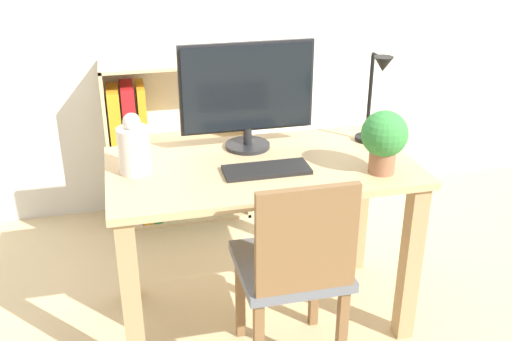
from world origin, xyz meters
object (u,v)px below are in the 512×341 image
desk_lamp (376,91)px  vase (134,147)px  monitor (247,91)px  bookshelf (153,150)px  chair (295,266)px  keyboard (267,170)px  potted_plant (384,138)px

desk_lamp → vase: bearing=-177.4°
monitor → bookshelf: size_ratio=0.61×
monitor → chair: size_ratio=0.66×
chair → monitor: bearing=88.4°
keyboard → vase: vase is taller
potted_plant → vase: bearing=166.6°
keyboard → vase: 0.52m
vase → desk_lamp: (1.00, 0.04, 0.14)m
vase → desk_lamp: 1.01m
monitor → vase: 0.52m
potted_plant → chair: (-0.39, -0.15, -0.42)m
desk_lamp → bookshelf: bearing=133.4°
vase → bookshelf: (0.12, 0.98, -0.42)m
monitor → chair: monitor is taller
desk_lamp → chair: 0.81m
desk_lamp → keyboard: bearing=-162.5°
monitor → desk_lamp: (0.52, -0.10, -0.01)m
bookshelf → desk_lamp: bearing=-46.6°
chair → bookshelf: bookshelf is taller
monitor → potted_plant: 0.59m
bookshelf → vase: bearing=-96.9°
vase → potted_plant: potted_plant is taller
monitor → chair: (0.06, -0.52, -0.52)m
monitor → desk_lamp: 0.53m
keyboard → desk_lamp: size_ratio=0.85×
vase → chair: vase is taller
potted_plant → chair: bearing=-158.3°
monitor → potted_plant: bearing=-39.3°
vase → monitor: bearing=17.2°
desk_lamp → chair: desk_lamp is taller
monitor → vase: bearing=-162.8°
desk_lamp → bookshelf: size_ratio=0.43×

